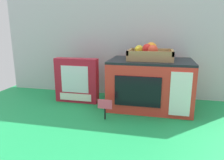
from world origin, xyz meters
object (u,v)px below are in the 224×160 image
food_groups_crate (150,54)px  cookie_set_box (77,80)px  toy_microwave (150,84)px  price_sign (105,106)px

food_groups_crate → cookie_set_box: size_ratio=0.90×
toy_microwave → cookie_set_box: (-0.43, -0.00, -0.00)m
food_groups_crate → cookie_set_box: food_groups_crate is taller
toy_microwave → price_sign: bearing=-132.3°
toy_microwave → cookie_set_box: bearing=-179.5°
toy_microwave → price_sign: 0.30m
cookie_set_box → price_sign: (0.23, -0.22, -0.06)m
cookie_set_box → food_groups_crate: bearing=1.4°
toy_microwave → food_groups_crate: food_groups_crate is taller
food_groups_crate → cookie_set_box: (-0.42, -0.01, -0.17)m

